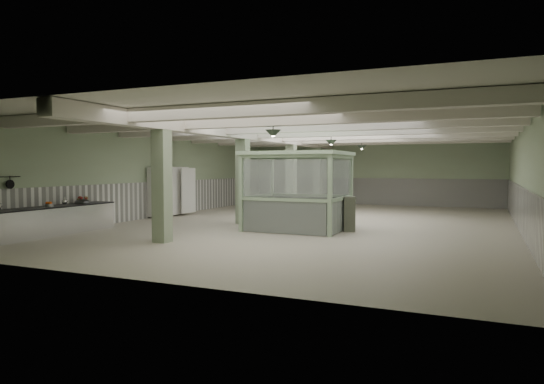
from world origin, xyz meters
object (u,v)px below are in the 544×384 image
at_px(walkin_cooler, 169,192).
at_px(filing_cabinet, 349,214).
at_px(guard_booth, 298,177).
at_px(prep_counter, 49,221).

height_order(walkin_cooler, filing_cabinet, walkin_cooler).
bearing_deg(guard_booth, prep_counter, -145.94).
bearing_deg(filing_cabinet, prep_counter, -170.38).
xyz_separation_m(prep_counter, walkin_cooler, (-0.08, 6.43, 0.57)).
relative_size(walkin_cooler, filing_cabinet, 1.96).
distance_m(walkin_cooler, filing_cabinet, 8.54).
relative_size(walkin_cooler, guard_booth, 0.69).
xyz_separation_m(walkin_cooler, guard_booth, (6.67, -1.95, 0.75)).
bearing_deg(filing_cabinet, guard_booth, 170.29).
height_order(walkin_cooler, guard_booth, guard_booth).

